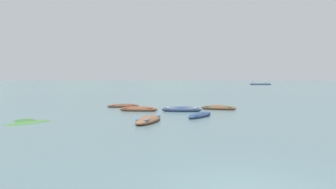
{
  "coord_description": "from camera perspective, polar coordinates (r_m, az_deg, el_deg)",
  "views": [
    {
      "loc": [
        -1.66,
        -6.97,
        3.04
      ],
      "look_at": [
        -3.98,
        27.07,
        1.17
      ],
      "focal_mm": 29.31,
      "sensor_mm": 36.0,
      "label": 1
    }
  ],
  "objects": [
    {
      "name": "weed_patch_1",
      "position": [
        22.88,
        -27.64,
        -4.86
      ],
      "size": [
        2.19,
        2.33,
        0.14
      ],
      "primitive_type": "ellipsoid",
      "rotation": [
        0.0,
        0.0,
        0.55
      ],
      "color": "#2D5628",
      "rests_on": "ground"
    },
    {
      "name": "rowboat_3",
      "position": [
        30.48,
        -9.31,
        -2.34
      ],
      "size": [
        3.58,
        1.76,
        0.47
      ],
      "color": "#4C3323",
      "rests_on": "ground"
    },
    {
      "name": "rowboat_5",
      "position": [
        28.23,
        10.46,
        -2.74
      ],
      "size": [
        3.71,
        1.9,
        0.55
      ],
      "color": "brown",
      "rests_on": "ground"
    },
    {
      "name": "rowboat_0",
      "position": [
        26.13,
        2.84,
        -3.13
      ],
      "size": [
        3.84,
        1.27,
        0.6
      ],
      "color": "navy",
      "rests_on": "ground"
    },
    {
      "name": "rowboat_4",
      "position": [
        22.32,
        6.67,
        -4.31
      ],
      "size": [
        2.5,
        3.28,
        0.48
      ],
      "color": "navy",
      "rests_on": "ground"
    },
    {
      "name": "mountain_1",
      "position": [
        2121.63,
        -16.91,
        6.75
      ],
      "size": [
        768.92,
        768.92,
        282.35
      ],
      "primitive_type": "cone",
      "color": "#56665B",
      "rests_on": "ground"
    },
    {
      "name": "rowboat_1",
      "position": [
        19.55,
        -4.07,
        -5.3
      ],
      "size": [
        2.09,
        3.85,
        0.56
      ],
      "color": "brown",
      "rests_on": "ground"
    },
    {
      "name": "ferry_0",
      "position": [
        160.93,
        18.67,
        2.06
      ],
      "size": [
        10.86,
        5.53,
        2.54
      ],
      "color": "navy",
      "rests_on": "ground"
    },
    {
      "name": "rowboat_2",
      "position": [
        26.6,
        -6.17,
        -3.05
      ],
      "size": [
        3.81,
        1.34,
        0.57
      ],
      "color": "brown",
      "rests_on": "ground"
    },
    {
      "name": "mountain_2",
      "position": [
        1687.46,
        0.78,
        7.03
      ],
      "size": [
        701.77,
        701.77,
        234.16
      ],
      "primitive_type": "cone",
      "color": "#56665B",
      "rests_on": "ground"
    },
    {
      "name": "mountain_0",
      "position": [
        2200.0,
        -31.36,
        5.06
      ],
      "size": [
        486.55,
        486.55,
        187.44
      ],
      "primitive_type": "cone",
      "color": "slate",
      "rests_on": "ground"
    },
    {
      "name": "ground_plane",
      "position": [
        1506.97,
        3.96,
        3.03
      ],
      "size": [
        6000.0,
        6000.0,
        0.0
      ],
      "primitive_type": "plane",
      "color": "#476066"
    },
    {
      "name": "weed_patch_2",
      "position": [
        21.61,
        -26.97,
        -5.29
      ],
      "size": [
        2.83,
        3.23,
        0.14
      ],
      "primitive_type": "ellipsoid",
      "rotation": [
        0.0,
        0.0,
        0.94
      ],
      "color": "#38662D",
      "rests_on": "ground"
    }
  ]
}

